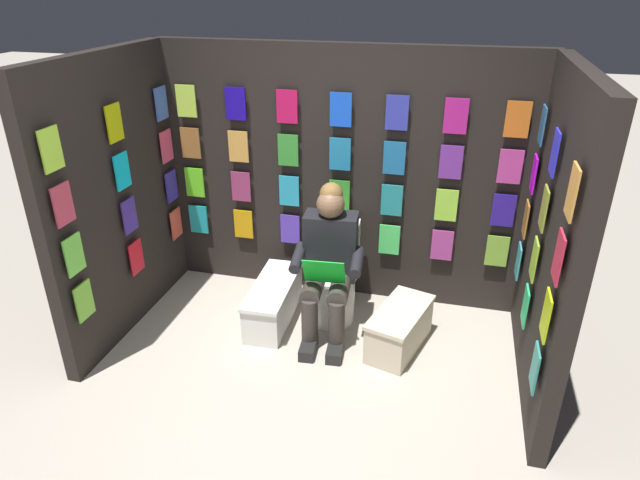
{
  "coord_description": "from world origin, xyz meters",
  "views": [
    {
      "loc": [
        -0.87,
        2.51,
        2.56
      ],
      "look_at": [
        -0.01,
        -0.91,
        0.85
      ],
      "focal_mm": 30.96,
      "sensor_mm": 36.0,
      "label": 1
    }
  ],
  "objects": [
    {
      "name": "ground_plane",
      "position": [
        0.0,
        0.0,
        0.0
      ],
      "size": [
        30.0,
        30.0,
        0.0
      ],
      "primitive_type": "plane",
      "color": "#B2A899"
    },
    {
      "name": "display_wall_back",
      "position": [
        0.0,
        -1.7,
        1.05
      ],
      "size": [
        3.05,
        0.14,
        2.1
      ],
      "color": "black",
      "rests_on": "ground"
    },
    {
      "name": "display_wall_right",
      "position": [
        1.53,
        -0.83,
        1.05
      ],
      "size": [
        0.14,
        1.65,
        2.1
      ],
      "color": "black",
      "rests_on": "ground"
    },
    {
      "name": "comic_longbox_far",
      "position": [
        -0.62,
        -0.94,
        0.17
      ],
      "size": [
        0.48,
        0.72,
        0.33
      ],
      "rotation": [
        0.0,
        0.0,
        -0.28
      ],
      "color": "beige",
      "rests_on": "ground"
    },
    {
      "name": "person_reading",
      "position": [
        -0.05,
        -1.04,
        0.6
      ],
      "size": [
        0.55,
        0.71,
        1.19
      ],
      "rotation": [
        0.0,
        0.0,
        0.09
      ],
      "color": "black",
      "rests_on": "ground"
    },
    {
      "name": "toilet",
      "position": [
        -0.03,
        -1.27,
        0.33
      ],
      "size": [
        0.42,
        0.57,
        0.77
      ],
      "rotation": [
        0.0,
        0.0,
        0.09
      ],
      "color": "white",
      "rests_on": "ground"
    },
    {
      "name": "display_wall_left",
      "position": [
        -1.53,
        -0.83,
        1.05
      ],
      "size": [
        0.14,
        1.65,
        2.1
      ],
      "color": "black",
      "rests_on": "ground"
    },
    {
      "name": "comic_longbox_near",
      "position": [
        0.42,
        -1.07,
        0.17
      ],
      "size": [
        0.33,
        0.83,
        0.33
      ],
      "rotation": [
        0.0,
        0.0,
        0.04
      ],
      "color": "white",
      "rests_on": "ground"
    }
  ]
}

